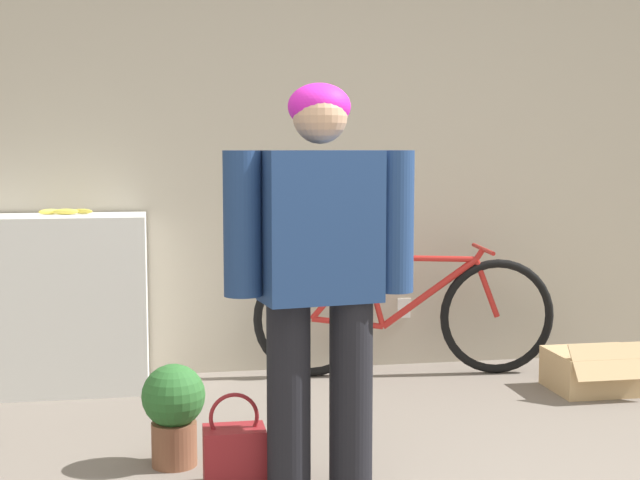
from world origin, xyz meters
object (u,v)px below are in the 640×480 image
bicycle (405,314)px  cardboard_box (595,370)px  potted_plant (174,408)px  person (320,265)px  handbag (234,454)px  banana (65,212)px

bicycle → cardboard_box: (0.94, -0.51, -0.25)m
cardboard_box → potted_plant: bearing=-161.3°
cardboard_box → bicycle: bearing=151.6°
person → cardboard_box: person is taller
bicycle → handbag: size_ratio=4.71×
cardboard_box → handbag: bearing=-153.1°
person → bicycle: size_ratio=0.89×
person → potted_plant: 0.94m
potted_plant → bicycle: bearing=43.6°
banana → cardboard_box: (2.86, -0.58, -0.87)m
handbag → person: bearing=-24.4°
bicycle → potted_plant: 1.87m
cardboard_box → person: bearing=-145.8°
bicycle → banana: banana is taller
bicycle → potted_plant: (-1.35, -1.29, -0.12)m
person → banana: bearing=113.2°
banana → handbag: bearing=-64.1°
banana → person: bearing=-58.0°
person → cardboard_box: size_ratio=3.24×
banana → handbag: size_ratio=0.79×
person → bicycle: bearing=55.9°
bicycle → potted_plant: bearing=-130.4°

